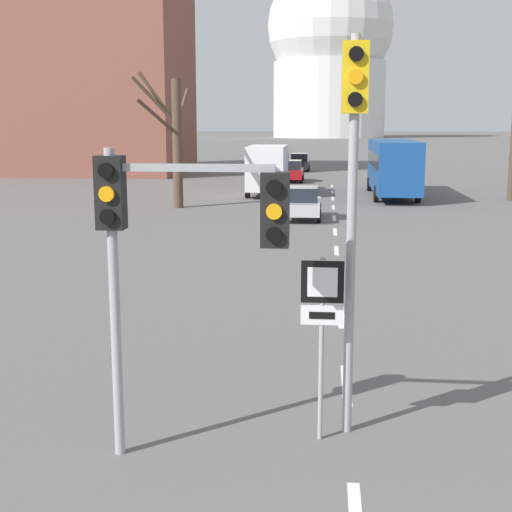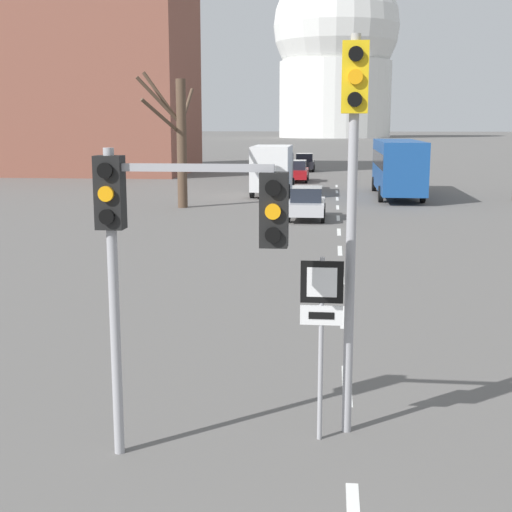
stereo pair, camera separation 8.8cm
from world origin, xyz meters
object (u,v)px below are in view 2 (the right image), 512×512
at_px(traffic_signal_centre_tall, 353,165).
at_px(sedan_mid_centre, 296,171).
at_px(sedan_near_left, 305,162).
at_px(city_bus, 398,164).
at_px(route_sign_post, 321,317).
at_px(delivery_truck, 273,168).
at_px(traffic_signal_near_left, 170,228).
at_px(sedan_near_right, 307,203).

relative_size(traffic_signal_centre_tall, sedan_mid_centre, 1.25).
height_order(sedan_near_left, city_bus, city_bus).
bearing_deg(sedan_near_left, city_bus, -74.23).
bearing_deg(route_sign_post, delivery_truck, 95.83).
distance_m(traffic_signal_near_left, delivery_truck, 36.75).
bearing_deg(sedan_near_right, sedan_near_left, 92.40).
relative_size(route_sign_post, delivery_truck, 0.37).
distance_m(sedan_mid_centre, city_bus, 12.98).
bearing_deg(city_bus, delivery_truck, 175.74).
height_order(traffic_signal_centre_tall, city_bus, traffic_signal_centre_tall).
distance_m(traffic_signal_centre_tall, delivery_truck, 35.93).
xyz_separation_m(sedan_mid_centre, city_bus, (6.86, -10.96, 1.21)).
relative_size(traffic_signal_near_left, route_sign_post, 1.56).
bearing_deg(traffic_signal_near_left, sedan_near_right, 87.93).
bearing_deg(traffic_signal_near_left, traffic_signal_centre_tall, 23.94).
xyz_separation_m(route_sign_post, sedan_near_right, (-1.08, 24.14, -1.06)).
height_order(route_sign_post, sedan_near_right, route_sign_post).
relative_size(sedan_mid_centre, city_bus, 0.42).
height_order(sedan_near_right, delivery_truck, delivery_truck).
bearing_deg(traffic_signal_centre_tall, sedan_mid_centre, 93.87).
xyz_separation_m(traffic_signal_centre_tall, sedan_mid_centre, (-3.11, 46.00, -3.12)).
height_order(traffic_signal_near_left, delivery_truck, traffic_signal_near_left).
height_order(sedan_near_right, city_bus, city_bus).
bearing_deg(delivery_truck, sedan_near_left, 87.21).
xyz_separation_m(route_sign_post, delivery_truck, (-3.67, 35.95, -0.15)).
distance_m(traffic_signal_centre_tall, sedan_near_right, 24.07).
bearing_deg(sedan_near_right, city_bus, 65.06).
height_order(traffic_signal_near_left, sedan_near_right, traffic_signal_near_left).
xyz_separation_m(sedan_near_left, sedan_mid_centre, (-0.17, -12.71, 0.00)).
relative_size(sedan_near_right, sedan_mid_centre, 0.87).
distance_m(traffic_signal_near_left, route_sign_post, 2.50).
height_order(traffic_signal_centre_tall, route_sign_post, traffic_signal_centre_tall).
bearing_deg(sedan_near_right, route_sign_post, -87.44).
xyz_separation_m(sedan_near_left, city_bus, (6.69, -23.67, 1.21)).
relative_size(traffic_signal_centre_tall, sedan_near_right, 1.45).
height_order(traffic_signal_centre_tall, sedan_mid_centre, traffic_signal_centre_tall).
bearing_deg(sedan_near_left, delivery_truck, -92.79).
xyz_separation_m(sedan_near_right, sedan_mid_centre, (-1.64, 22.18, 0.05)).
xyz_separation_m(city_bus, delivery_truck, (-7.81, 0.58, -0.35)).
xyz_separation_m(traffic_signal_centre_tall, sedan_near_left, (-2.94, 58.71, -3.12)).
bearing_deg(sedan_mid_centre, delivery_truck, -95.27).
distance_m(traffic_signal_near_left, sedan_near_right, 25.00).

